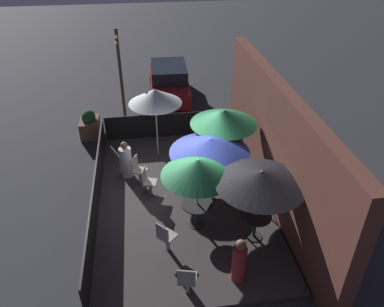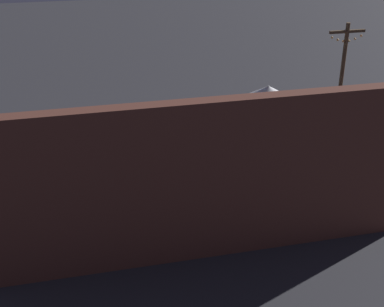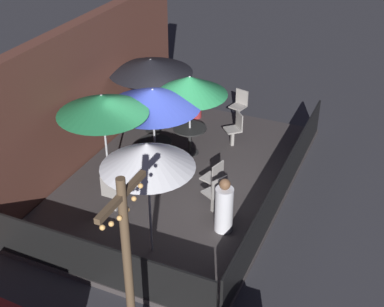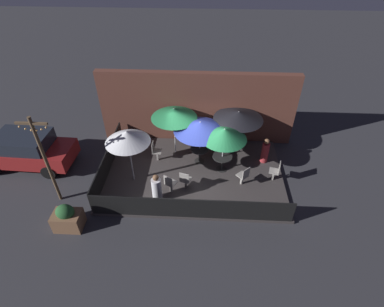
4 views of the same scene
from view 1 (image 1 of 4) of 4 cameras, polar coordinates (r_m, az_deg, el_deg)
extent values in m
plane|color=#2D2D33|center=(11.51, -1.63, -7.17)|extent=(60.00, 60.00, 0.00)
cube|color=#383333|center=(11.47, -1.64, -6.95)|extent=(7.65, 5.03, 0.12)
cube|color=brown|center=(11.03, 12.53, 1.44)|extent=(9.25, 0.36, 3.58)
cube|color=black|center=(11.20, -14.38, -5.76)|extent=(7.45, 0.05, 0.95)
cube|color=black|center=(14.30, -3.44, 4.39)|extent=(0.05, 4.83, 0.95)
cylinder|color=#B2B2B7|center=(9.65, 9.92, -7.83)|extent=(0.05, 0.05, 2.14)
cone|color=black|center=(9.10, 10.44, -3.61)|extent=(2.23, 2.23, 0.37)
cylinder|color=#B2B2B7|center=(9.86, 0.83, -6.14)|extent=(0.05, 0.05, 2.16)
cone|color=#1E6B3D|center=(9.35, 0.87, -2.11)|extent=(1.89, 1.89, 0.47)
cylinder|color=#B2B2B7|center=(10.72, 2.63, -2.58)|extent=(0.05, 0.05, 2.14)
cone|color=#283893|center=(10.25, 2.75, 1.28)|extent=(2.26, 2.26, 0.44)
cylinder|color=#B2B2B7|center=(12.84, -5.43, 4.64)|extent=(0.05, 0.05, 2.47)
cone|color=silver|center=(12.41, -5.67, 8.67)|extent=(1.77, 1.77, 0.49)
cylinder|color=#B2B2B7|center=(11.71, 4.69, 1.39)|extent=(0.05, 0.05, 2.38)
cone|color=#1E6B3D|center=(11.24, 4.90, 5.59)|extent=(2.04, 2.04, 0.45)
cylinder|color=black|center=(10.36, 9.36, -12.28)|extent=(0.45, 0.45, 0.02)
cylinder|color=black|center=(10.12, 9.53, -10.90)|extent=(0.08, 0.08, 0.71)
cylinder|color=black|center=(9.87, 9.73, -9.33)|extent=(0.81, 0.81, 0.04)
cylinder|color=black|center=(10.56, 0.79, -10.64)|extent=(0.47, 0.47, 0.02)
cylinder|color=black|center=(10.33, 0.80, -9.25)|extent=(0.08, 0.08, 0.71)
cylinder|color=black|center=(10.08, 0.82, -7.68)|extent=(0.86, 0.86, 0.04)
cylinder|color=black|center=(11.36, 2.50, -6.94)|extent=(0.46, 0.46, 0.02)
cylinder|color=black|center=(11.15, 2.54, -5.59)|extent=(0.08, 0.08, 0.71)
cylinder|color=black|center=(10.92, 2.58, -4.06)|extent=(0.83, 0.83, 0.04)
cube|color=gray|center=(11.95, -7.84, -3.62)|extent=(0.11, 0.11, 0.48)
cube|color=gray|center=(11.80, -7.93, -2.61)|extent=(0.54, 0.54, 0.04)
cube|color=gray|center=(11.73, -8.80, -1.47)|extent=(0.37, 0.22, 0.44)
cube|color=gray|center=(8.91, -0.68, -19.48)|extent=(0.10, 0.10, 0.46)
cube|color=gray|center=(8.71, -0.69, -18.48)|extent=(0.49, 0.49, 0.04)
cube|color=gray|center=(8.41, -0.86, -18.42)|extent=(0.13, 0.40, 0.44)
cube|color=gray|center=(11.50, -6.34, -5.31)|extent=(0.10, 0.10, 0.43)
cube|color=gray|center=(11.36, -6.41, -4.38)|extent=(0.50, 0.50, 0.04)
cube|color=gray|center=(11.25, -7.38, -3.32)|extent=(0.39, 0.14, 0.44)
cube|color=gray|center=(12.76, 1.04, -0.66)|extent=(0.08, 0.08, 0.47)
cube|color=gray|center=(12.62, 1.06, 0.30)|extent=(0.40, 0.40, 0.04)
cube|color=gray|center=(12.64, 0.94, 1.65)|extent=(0.03, 0.40, 0.44)
cube|color=gray|center=(9.77, -3.70, -13.44)|extent=(0.11, 0.11, 0.46)
cube|color=gray|center=(9.59, -3.75, -12.42)|extent=(0.57, 0.57, 0.04)
cube|color=gray|center=(9.33, -4.57, -11.98)|extent=(0.31, 0.29, 0.44)
cylinder|color=silver|center=(12.22, -10.03, -1.32)|extent=(0.51, 0.51, 1.04)
sphere|color=brown|center=(11.88, -10.32, 1.22)|extent=(0.23, 0.23, 0.23)
cylinder|color=maroon|center=(9.01, 7.17, -16.36)|extent=(0.47, 0.47, 0.99)
sphere|color=brown|center=(8.55, 7.45, -13.65)|extent=(0.25, 0.25, 0.25)
cube|color=brown|center=(15.11, -15.25, 3.81)|extent=(1.01, 0.70, 0.70)
ellipsoid|color=#235128|center=(14.90, -15.50, 5.37)|extent=(0.65, 0.52, 0.59)
cylinder|color=brown|center=(15.14, -10.75, 11.12)|extent=(0.12, 0.12, 3.87)
cube|color=brown|center=(14.61, -11.45, 17.26)|extent=(1.10, 0.08, 0.08)
sphere|color=#F4B260|center=(15.09, -11.33, 17.18)|extent=(0.07, 0.07, 0.07)
sphere|color=#F4B260|center=(14.94, -11.32, 16.70)|extent=(0.07, 0.07, 0.07)
sphere|color=#F4B260|center=(14.77, -11.32, 16.33)|extent=(0.07, 0.07, 0.07)
sphere|color=#F4B260|center=(14.60, -11.34, 16.13)|extent=(0.07, 0.07, 0.07)
sphere|color=#F4B260|center=(14.41, -11.38, 16.10)|extent=(0.07, 0.07, 0.07)
sphere|color=#F4B260|center=(14.21, -11.43, 16.20)|extent=(0.07, 0.07, 0.07)
cube|color=maroon|center=(17.64, -3.49, 10.38)|extent=(4.16, 1.85, 0.70)
cube|color=#1E232D|center=(17.41, -3.56, 12.36)|extent=(2.31, 1.65, 0.60)
cylinder|color=black|center=(16.67, -0.42, 7.74)|extent=(0.65, 0.20, 0.64)
cylinder|color=black|center=(16.61, -6.02, 7.45)|extent=(0.65, 0.20, 0.64)
cylinder|color=black|center=(18.99, -1.18, 10.98)|extent=(0.65, 0.20, 0.64)
cylinder|color=black|center=(18.94, -6.14, 10.73)|extent=(0.65, 0.20, 0.64)
camera|label=2|loc=(14.43, 60.24, 16.55)|focal=50.00mm
camera|label=3|loc=(18.89, -22.61, 30.75)|focal=50.00mm
camera|label=4|loc=(12.26, -63.09, 24.87)|focal=28.00mm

